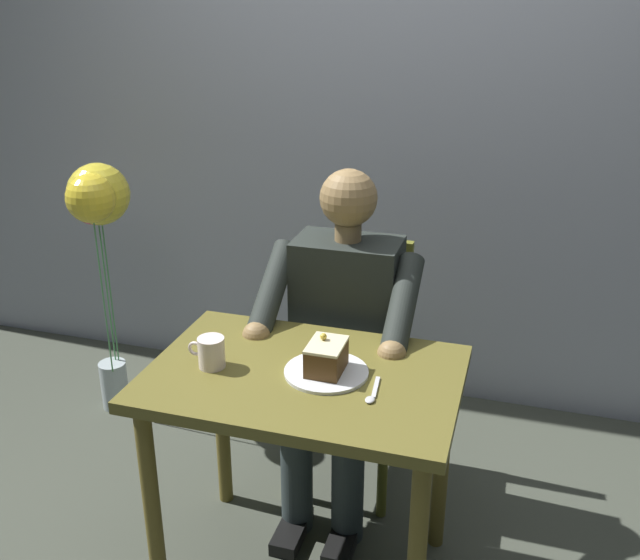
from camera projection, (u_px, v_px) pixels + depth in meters
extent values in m
cube|color=#A0A5B5|center=(400.00, 57.00, 2.89)|extent=(6.40, 0.12, 3.00)
cube|color=brown|center=(304.00, 378.00, 2.04)|extent=(0.90, 0.61, 0.04)
cylinder|color=brown|center=(152.00, 506.00, 2.07)|extent=(0.05, 0.05, 0.72)
cylinder|color=brown|center=(442.00, 455.00, 2.29)|extent=(0.05, 0.05, 0.72)
cylinder|color=brown|center=(222.00, 416.00, 2.50)|extent=(0.05, 0.05, 0.72)
cube|color=#646622|center=(347.00, 375.00, 2.60)|extent=(0.42, 0.42, 0.04)
cube|color=#646622|center=(361.00, 294.00, 2.67)|extent=(0.38, 0.04, 0.45)
cylinder|color=#646622|center=(383.00, 463.00, 2.47)|extent=(0.04, 0.04, 0.45)
cylinder|color=#646622|center=(286.00, 445.00, 2.57)|extent=(0.04, 0.04, 0.45)
cylinder|color=#646622|center=(402.00, 409.00, 2.79)|extent=(0.04, 0.04, 0.45)
cylinder|color=#646622|center=(315.00, 395.00, 2.89)|extent=(0.04, 0.04, 0.45)
cube|color=#262C29|center=(347.00, 309.00, 2.47)|extent=(0.36, 0.22, 0.51)
sphere|color=olive|center=(349.00, 198.00, 2.32)|extent=(0.19, 0.19, 0.19)
cylinder|color=olive|center=(348.00, 232.00, 2.37)|extent=(0.09, 0.09, 0.06)
cylinder|color=#262C29|center=(403.00, 303.00, 2.25)|extent=(0.08, 0.33, 0.26)
sphere|color=olive|center=(392.00, 354.00, 2.15)|extent=(0.09, 0.09, 0.09)
cylinder|color=#262C29|center=(273.00, 287.00, 2.37)|extent=(0.08, 0.33, 0.26)
sphere|color=olive|center=(256.00, 335.00, 2.26)|extent=(0.09, 0.09, 0.09)
cylinder|color=#2D3739|center=(362.00, 398.00, 2.45)|extent=(0.13, 0.38, 0.14)
cylinder|color=#2D3739|center=(312.00, 391.00, 2.50)|extent=(0.13, 0.38, 0.14)
cylinder|color=#2D3739|center=(348.00, 486.00, 2.38)|extent=(0.11, 0.11, 0.43)
cube|color=black|center=(342.00, 542.00, 2.39)|extent=(0.09, 0.22, 0.05)
cylinder|color=#2D3739|center=(297.00, 476.00, 2.43)|extent=(0.11, 0.11, 0.43)
cube|color=black|center=(292.00, 531.00, 2.44)|extent=(0.09, 0.22, 0.05)
cylinder|color=white|center=(326.00, 372.00, 2.03)|extent=(0.24, 0.24, 0.01)
cube|color=#523517|center=(326.00, 358.00, 2.01)|extent=(0.10, 0.13, 0.08)
cube|color=beige|center=(326.00, 345.00, 2.00)|extent=(0.10, 0.13, 0.01)
sphere|color=gold|center=(323.00, 337.00, 2.01)|extent=(0.02, 0.02, 0.02)
cylinder|color=silver|center=(211.00, 352.00, 2.05)|extent=(0.08, 0.08, 0.09)
torus|color=silver|center=(195.00, 349.00, 2.06)|extent=(0.05, 0.01, 0.05)
cylinder|color=black|center=(211.00, 340.00, 2.04)|extent=(0.07, 0.07, 0.01)
cube|color=silver|center=(376.00, 387.00, 1.95)|extent=(0.02, 0.11, 0.01)
ellipsoid|color=silver|center=(370.00, 400.00, 1.89)|extent=(0.03, 0.04, 0.01)
cylinder|color=#B2C1C6|center=(114.00, 385.00, 3.18)|extent=(0.12, 0.12, 0.22)
sphere|color=#DA425E|center=(95.00, 197.00, 2.88)|extent=(0.23, 0.23, 0.23)
cylinder|color=#4C9956|center=(107.00, 294.00, 3.05)|extent=(0.01, 0.01, 0.64)
sphere|color=yellow|center=(98.00, 194.00, 2.88)|extent=(0.25, 0.25, 0.25)
cylinder|color=#4C9956|center=(111.00, 295.00, 3.05)|extent=(0.01, 0.01, 0.64)
sphere|color=yellow|center=(91.00, 198.00, 2.78)|extent=(0.20, 0.20, 0.20)
cylinder|color=#4C9956|center=(104.00, 300.00, 2.94)|extent=(0.01, 0.01, 0.68)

